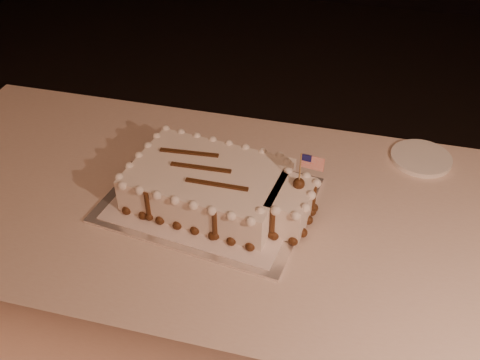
% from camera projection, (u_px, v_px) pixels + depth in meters
% --- Properties ---
extents(room_shell, '(6.10, 8.10, 2.90)m').
position_uv_depth(room_shell, '(415.00, 147.00, 0.40)').
color(room_shell, black).
rests_on(room_shell, ground).
extents(banquet_table, '(2.40, 0.80, 0.75)m').
position_uv_depth(banquet_table, '(340.00, 323.00, 1.50)').
color(banquet_table, beige).
rests_on(banquet_table, ground).
extents(cake_board, '(0.53, 0.43, 0.01)m').
position_uv_depth(cake_board, '(209.00, 200.00, 1.33)').
color(cake_board, white).
rests_on(cake_board, banquet_table).
extents(doily, '(0.48, 0.39, 0.00)m').
position_uv_depth(doily, '(209.00, 198.00, 1.33)').
color(doily, white).
rests_on(doily, cake_board).
extents(sheet_cake, '(0.48, 0.31, 0.18)m').
position_uv_depth(sheet_cake, '(218.00, 187.00, 1.29)').
color(sheet_cake, white).
rests_on(sheet_cake, doily).
extents(side_plate, '(0.16, 0.16, 0.01)m').
position_uv_depth(side_plate, '(421.00, 158.00, 1.46)').
color(side_plate, white).
rests_on(side_plate, banquet_table).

